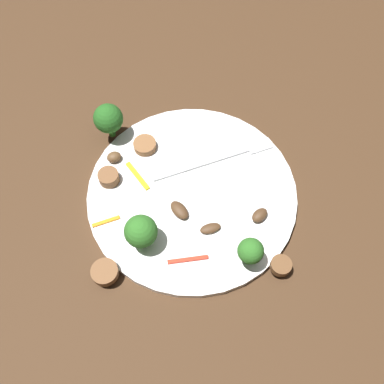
{
  "coord_description": "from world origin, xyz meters",
  "views": [
    {
      "loc": [
        -0.02,
        -0.28,
        0.54
      ],
      "look_at": [
        0.0,
        0.0,
        0.01
      ],
      "focal_mm": 40.94,
      "sensor_mm": 36.0,
      "label": 1
    }
  ],
  "objects_px": {
    "fork": "(222,158)",
    "mushroom_2": "(260,215)",
    "broccoli_floret_0": "(141,232)",
    "pepper_strip_0": "(106,221)",
    "broccoli_floret_1": "(108,119)",
    "sausage_slice_3": "(105,272)",
    "plate": "(192,194)",
    "sausage_slice_0": "(281,265)",
    "broccoli_floret_2": "(251,251)",
    "sausage_slice_2": "(109,177)",
    "sausage_slice_1": "(145,145)",
    "pepper_strip_2": "(188,260)",
    "mushroom_1": "(114,157)",
    "mushroom_0": "(179,210)",
    "pepper_strip_1": "(138,176)",
    "mushroom_3": "(210,228)"
  },
  "relations": [
    {
      "from": "pepper_strip_0",
      "to": "sausage_slice_1",
      "type": "bearing_deg",
      "value": 64.43
    },
    {
      "from": "broccoli_floret_1",
      "to": "mushroom_0",
      "type": "distance_m",
      "value": 0.16
    },
    {
      "from": "pepper_strip_2",
      "to": "mushroom_0",
      "type": "bearing_deg",
      "value": 95.36
    },
    {
      "from": "broccoli_floret_1",
      "to": "broccoli_floret_2",
      "type": "distance_m",
      "value": 0.27
    },
    {
      "from": "sausage_slice_1",
      "to": "mushroom_3",
      "type": "bearing_deg",
      "value": -58.9
    },
    {
      "from": "sausage_slice_1",
      "to": "mushroom_3",
      "type": "distance_m",
      "value": 0.16
    },
    {
      "from": "broccoli_floret_0",
      "to": "mushroom_2",
      "type": "bearing_deg",
      "value": 8.67
    },
    {
      "from": "pepper_strip_0",
      "to": "mushroom_3",
      "type": "bearing_deg",
      "value": -8.88
    },
    {
      "from": "mushroom_2",
      "to": "pepper_strip_2",
      "type": "bearing_deg",
      "value": -151.97
    },
    {
      "from": "broccoli_floret_1",
      "to": "broccoli_floret_0",
      "type": "bearing_deg",
      "value": -76.47
    },
    {
      "from": "fork",
      "to": "mushroom_2",
      "type": "bearing_deg",
      "value": -83.75
    },
    {
      "from": "fork",
      "to": "pepper_strip_0",
      "type": "xyz_separation_m",
      "value": [
        -0.16,
        -0.09,
        -0.0
      ]
    },
    {
      "from": "sausage_slice_2",
      "to": "pepper_strip_2",
      "type": "xyz_separation_m",
      "value": [
        0.1,
        -0.12,
        -0.01
      ]
    },
    {
      "from": "pepper_strip_1",
      "to": "pepper_strip_2",
      "type": "relative_size",
      "value": 1.0
    },
    {
      "from": "plate",
      "to": "sausage_slice_1",
      "type": "distance_m",
      "value": 0.1
    },
    {
      "from": "fork",
      "to": "sausage_slice_3",
      "type": "distance_m",
      "value": 0.23
    },
    {
      "from": "plate",
      "to": "fork",
      "type": "height_order",
      "value": "fork"
    },
    {
      "from": "broccoli_floret_2",
      "to": "sausage_slice_2",
      "type": "distance_m",
      "value": 0.22
    },
    {
      "from": "sausage_slice_1",
      "to": "pepper_strip_1",
      "type": "relative_size",
      "value": 0.63
    },
    {
      "from": "mushroom_2",
      "to": "pepper_strip_0",
      "type": "relative_size",
      "value": 0.65
    },
    {
      "from": "mushroom_1",
      "to": "mushroom_3",
      "type": "relative_size",
      "value": 0.73
    },
    {
      "from": "plate",
      "to": "mushroom_2",
      "type": "bearing_deg",
      "value": -27.39
    },
    {
      "from": "mushroom_1",
      "to": "mushroom_2",
      "type": "height_order",
      "value": "mushroom_1"
    },
    {
      "from": "sausage_slice_0",
      "to": "pepper_strip_1",
      "type": "xyz_separation_m",
      "value": [
        -0.18,
        0.14,
        -0.0
      ]
    },
    {
      "from": "sausage_slice_0",
      "to": "pepper_strip_0",
      "type": "xyz_separation_m",
      "value": [
        -0.22,
        0.08,
        -0.0
      ]
    },
    {
      "from": "mushroom_1",
      "to": "fork",
      "type": "bearing_deg",
      "value": -3.63
    },
    {
      "from": "plate",
      "to": "broccoli_floret_1",
      "type": "distance_m",
      "value": 0.16
    },
    {
      "from": "broccoli_floret_0",
      "to": "sausage_slice_3",
      "type": "height_order",
      "value": "broccoli_floret_0"
    },
    {
      "from": "plate",
      "to": "mushroom_1",
      "type": "height_order",
      "value": "mushroom_1"
    },
    {
      "from": "sausage_slice_0",
      "to": "pepper_strip_2",
      "type": "distance_m",
      "value": 0.12
    },
    {
      "from": "broccoli_floret_1",
      "to": "sausage_slice_3",
      "type": "distance_m",
      "value": 0.21
    },
    {
      "from": "plate",
      "to": "mushroom_0",
      "type": "xyz_separation_m",
      "value": [
        -0.02,
        -0.03,
        0.01
      ]
    },
    {
      "from": "sausage_slice_1",
      "to": "pepper_strip_0",
      "type": "relative_size",
      "value": 0.87
    },
    {
      "from": "plate",
      "to": "sausage_slice_0",
      "type": "distance_m",
      "value": 0.15
    },
    {
      "from": "sausage_slice_1",
      "to": "sausage_slice_3",
      "type": "bearing_deg",
      "value": -106.32
    },
    {
      "from": "broccoli_floret_0",
      "to": "sausage_slice_2",
      "type": "relative_size",
      "value": 1.96
    },
    {
      "from": "broccoli_floret_2",
      "to": "mushroom_3",
      "type": "xyz_separation_m",
      "value": [
        -0.04,
        0.05,
        -0.03
      ]
    },
    {
      "from": "fork",
      "to": "pepper_strip_2",
      "type": "height_order",
      "value": "same"
    },
    {
      "from": "broccoli_floret_2",
      "to": "pepper_strip_2",
      "type": "distance_m",
      "value": 0.08
    },
    {
      "from": "broccoli_floret_0",
      "to": "pepper_strip_0",
      "type": "height_order",
      "value": "broccoli_floret_0"
    },
    {
      "from": "sausage_slice_1",
      "to": "mushroom_2",
      "type": "xyz_separation_m",
      "value": [
        0.15,
        -0.12,
        0.0
      ]
    },
    {
      "from": "broccoli_floret_2",
      "to": "mushroom_3",
      "type": "height_order",
      "value": "broccoli_floret_2"
    },
    {
      "from": "broccoli_floret_1",
      "to": "broccoli_floret_2",
      "type": "height_order",
      "value": "broccoli_floret_1"
    },
    {
      "from": "sausage_slice_3",
      "to": "mushroom_0",
      "type": "xyz_separation_m",
      "value": [
        0.1,
        0.08,
        -0.0
      ]
    },
    {
      "from": "fork",
      "to": "broccoli_floret_2",
      "type": "relative_size",
      "value": 3.49
    },
    {
      "from": "fork",
      "to": "sausage_slice_0",
      "type": "xyz_separation_m",
      "value": [
        0.05,
        -0.17,
        0.0
      ]
    },
    {
      "from": "mushroom_2",
      "to": "pepper_strip_0",
      "type": "xyz_separation_m",
      "value": [
        -0.2,
        0.01,
        -0.0
      ]
    },
    {
      "from": "mushroom_2",
      "to": "pepper_strip_1",
      "type": "relative_size",
      "value": 0.47
    },
    {
      "from": "plate",
      "to": "pepper_strip_0",
      "type": "xyz_separation_m",
      "value": [
        -0.12,
        -0.04,
        0.01
      ]
    },
    {
      "from": "broccoli_floret_2",
      "to": "pepper_strip_0",
      "type": "height_order",
      "value": "broccoli_floret_2"
    }
  ]
}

